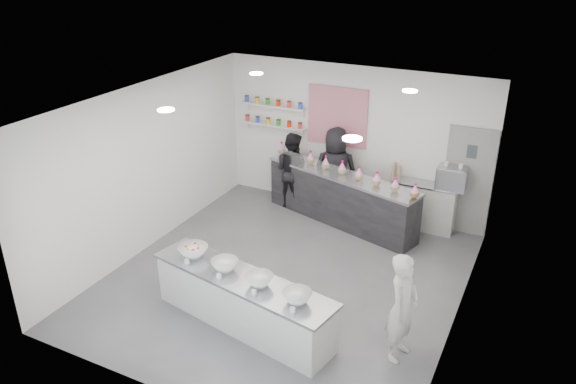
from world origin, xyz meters
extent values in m
plane|color=#515156|center=(0.00, 0.00, 0.00)|extent=(6.00, 6.00, 0.00)
plane|color=white|center=(0.00, 0.00, 3.00)|extent=(6.00, 6.00, 0.00)
plane|color=white|center=(0.00, 3.00, 1.50)|extent=(5.50, 0.00, 5.50)
plane|color=white|center=(-2.75, 0.00, 1.50)|extent=(0.00, 6.00, 6.00)
plane|color=white|center=(2.75, 0.00, 1.50)|extent=(0.00, 6.00, 6.00)
cube|color=gray|center=(2.30, 2.97, 1.05)|extent=(0.88, 0.04, 2.10)
cube|color=#A6002C|center=(-0.35, 2.98, 1.95)|extent=(1.25, 0.03, 1.20)
cube|color=silver|center=(-1.75, 2.90, 1.60)|extent=(1.45, 0.22, 0.04)
cube|color=silver|center=(-1.75, 2.90, 2.02)|extent=(1.45, 0.22, 0.04)
cylinder|color=white|center=(-1.40, -1.00, 2.98)|extent=(0.24, 0.24, 0.02)
cylinder|color=white|center=(1.40, -1.00, 2.98)|extent=(0.24, 0.24, 0.02)
cylinder|color=white|center=(-1.40, 1.60, 2.98)|extent=(0.24, 0.24, 0.02)
cylinder|color=white|center=(1.40, 1.60, 2.98)|extent=(0.24, 0.24, 0.02)
cube|color=#B2B2AD|center=(-0.01, -1.39, 0.41)|extent=(3.05, 1.22, 0.81)
cube|color=black|center=(0.05, 2.30, 0.52)|extent=(3.36, 1.52, 1.03)
cube|color=white|center=(-0.03, 2.02, 1.17)|extent=(3.15, 0.94, 0.28)
cube|color=#B2B2AD|center=(1.55, 2.78, 0.47)|extent=(1.26, 0.40, 0.94)
cube|color=#93969E|center=(2.04, 2.78, 1.14)|extent=(0.54, 0.37, 0.41)
imported|color=silver|center=(2.22, -1.02, 0.78)|extent=(0.46, 0.62, 1.56)
imported|color=black|center=(-1.15, 2.55, 0.81)|extent=(0.86, 0.71, 1.62)
imported|color=black|center=(-0.21, 2.60, 0.92)|extent=(1.04, 0.84, 1.84)
camera|label=1|loc=(3.58, -7.12, 5.20)|focal=35.00mm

